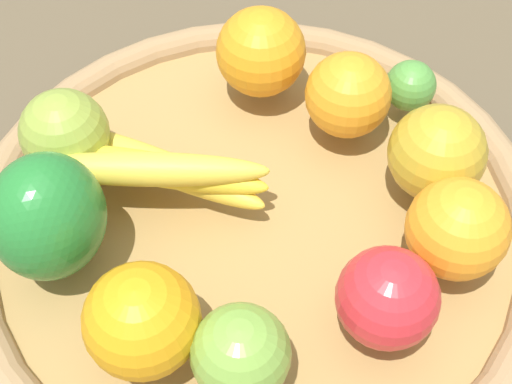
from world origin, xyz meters
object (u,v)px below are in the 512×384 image
at_px(apple_0, 387,298).
at_px(apple_3, 241,353).
at_px(banana_bunch, 152,168).
at_px(apple_1, 65,133).
at_px(orange_0, 346,94).
at_px(orange_3, 261,52).
at_px(lime_0, 410,86).
at_px(orange_1, 142,321).
at_px(apple_2, 437,153).
at_px(bell_pepper, 48,217).
at_px(orange_2, 457,229).

relative_size(apple_0, apple_3, 1.08).
distance_m(banana_bunch, apple_1, 0.07).
height_order(orange_0, orange_3, orange_3).
distance_m(orange_3, lime_0, 0.13).
bearing_deg(banana_bunch, apple_3, 154.59).
bearing_deg(apple_1, orange_1, 155.39).
bearing_deg(apple_2, bell_pepper, 54.00).
xyz_separation_m(apple_2, apple_1, (0.23, 0.17, -0.00)).
relative_size(apple_3, orange_1, 0.84).
xyz_separation_m(banana_bunch, apple_2, (-0.16, -0.14, 0.01)).
relative_size(bell_pepper, apple_1, 1.40).
xyz_separation_m(bell_pepper, apple_1, (0.06, -0.06, -0.01)).
bearing_deg(bell_pepper, orange_1, 68.01).
distance_m(bell_pepper, lime_0, 0.32).
xyz_separation_m(orange_0, bell_pepper, (0.08, 0.24, 0.01)).
bearing_deg(bell_pepper, banana_bunch, 159.21).
bearing_deg(bell_pepper, apple_0, 100.83).
height_order(apple_3, orange_2, orange_2).
xyz_separation_m(orange_3, apple_1, (0.06, 0.17, -0.00)).
relative_size(orange_2, orange_3, 0.96).
xyz_separation_m(orange_1, lime_0, (-0.01, -0.31, -0.02)).
relative_size(apple_0, orange_2, 0.95).
height_order(apple_2, orange_2, apple_2).
bearing_deg(lime_0, apple_0, 118.70).
height_order(bell_pepper, orange_3, bell_pepper).
bearing_deg(orange_1, orange_0, -84.75).
height_order(orange_2, orange_3, orange_3).
xyz_separation_m(banana_bunch, lime_0, (-0.10, -0.21, -0.00)).
bearing_deg(banana_bunch, orange_0, -115.18).
height_order(orange_1, apple_1, orange_1).
distance_m(orange_3, apple_1, 0.18).
xyz_separation_m(orange_1, orange_2, (-0.12, -0.19, -0.00)).
height_order(apple_0, apple_1, same).
height_order(apple_3, apple_1, apple_1).
relative_size(apple_0, apple_1, 0.99).
relative_size(orange_0, orange_2, 0.96).
bearing_deg(apple_3, orange_3, -52.38).
xyz_separation_m(apple_1, lime_0, (-0.17, -0.23, -0.01)).
height_order(banana_bunch, orange_0, orange_0).
height_order(apple_0, orange_1, orange_1).
bearing_deg(apple_1, banana_bunch, -160.48).
bearing_deg(orange_3, apple_1, 70.79).
xyz_separation_m(orange_0, orange_1, (-0.02, 0.25, 0.00)).
xyz_separation_m(apple_0, apple_3, (0.05, 0.09, -0.00)).
xyz_separation_m(apple_0, orange_1, (0.11, 0.12, 0.00)).
distance_m(banana_bunch, bell_pepper, 0.09).
bearing_deg(orange_1, apple_1, -24.61).
relative_size(orange_1, lime_0, 1.77).
height_order(apple_2, bell_pepper, bell_pepper).
xyz_separation_m(apple_3, lime_0, (0.06, -0.28, -0.01)).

